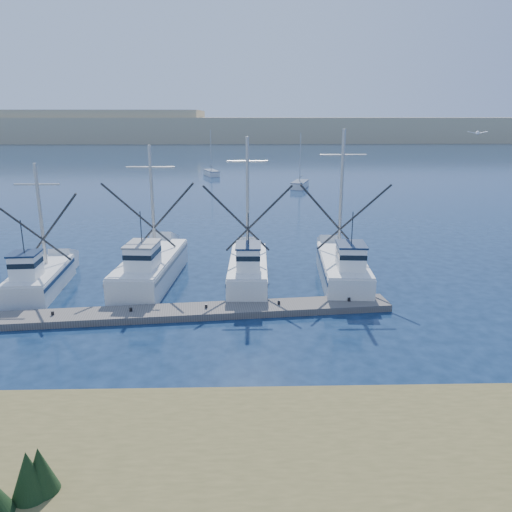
# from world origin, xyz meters

# --- Properties ---
(ground) EXTENTS (500.00, 500.00, 0.00)m
(ground) POSITION_xyz_m (0.00, 0.00, 0.00)
(ground) COLOR #0B1B32
(ground) RESTS_ON ground
(floating_dock) EXTENTS (28.39, 4.76, 0.38)m
(floating_dock) POSITION_xyz_m (-8.17, 5.12, 0.19)
(floating_dock) COLOR #625C57
(floating_dock) RESTS_ON ground
(dune_ridge) EXTENTS (360.00, 60.00, 10.00)m
(dune_ridge) POSITION_xyz_m (0.00, 210.00, 5.00)
(dune_ridge) COLOR tan
(dune_ridge) RESTS_ON ground
(trawler_fleet) EXTENTS (27.93, 9.82, 9.64)m
(trawler_fleet) POSITION_xyz_m (-6.86, 10.28, 0.99)
(trawler_fleet) COLOR silver
(trawler_fleet) RESTS_ON ground
(sailboat_near) EXTENTS (3.27, 5.56, 8.10)m
(sailboat_near) POSITION_xyz_m (6.46, 55.31, 0.50)
(sailboat_near) COLOR silver
(sailboat_near) RESTS_ON ground
(sailboat_far) EXTENTS (3.31, 5.55, 8.10)m
(sailboat_far) POSITION_xyz_m (-7.85, 71.73, 0.50)
(sailboat_far) COLOR silver
(sailboat_far) RESTS_ON ground
(flying_gull) EXTENTS (1.21, 0.22, 0.22)m
(flying_gull) POSITION_xyz_m (12.05, 10.81, 9.44)
(flying_gull) COLOR white
(flying_gull) RESTS_ON ground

